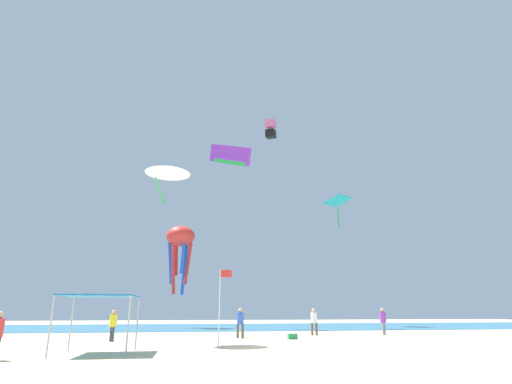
# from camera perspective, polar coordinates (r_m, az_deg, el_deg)

# --- Properties ---
(ground) EXTENTS (110.00, 110.00, 0.10)m
(ground) POSITION_cam_1_polar(r_m,az_deg,el_deg) (19.13, 2.56, -21.69)
(ground) COLOR beige
(ocean_strip) EXTENTS (110.00, 19.51, 0.03)m
(ocean_strip) POSITION_cam_1_polar(r_m,az_deg,el_deg) (44.04, -4.41, -18.65)
(ocean_strip) COLOR teal
(ocean_strip) RESTS_ON ground
(canopy_tent) EXTENTS (2.86, 2.84, 2.28)m
(canopy_tent) POSITION_cam_1_polar(r_m,az_deg,el_deg) (18.32, -21.32, -13.96)
(canopy_tent) COLOR #B2B2B7
(canopy_tent) RESTS_ON ground
(person_near_tent) EXTENTS (0.43, 0.43, 1.80)m
(person_near_tent) POSITION_cam_1_polar(r_m,az_deg,el_deg) (29.53, 8.28, -17.57)
(person_near_tent) COLOR brown
(person_near_tent) RESTS_ON ground
(person_leftmost) EXTENTS (0.40, 0.42, 1.69)m
(person_leftmost) POSITION_cam_1_polar(r_m,az_deg,el_deg) (24.91, -19.74, -17.18)
(person_leftmost) COLOR #33384C
(person_leftmost) RESTS_ON ground
(person_central) EXTENTS (0.43, 0.43, 1.82)m
(person_central) POSITION_cam_1_polar(r_m,az_deg,el_deg) (31.09, 17.69, -16.91)
(person_central) COLOR slate
(person_central) RESTS_ON ground
(person_far_shore) EXTENTS (0.45, 0.43, 1.80)m
(person_far_shore) POSITION_cam_1_polar(r_m,az_deg,el_deg) (26.31, -2.26, -17.87)
(person_far_shore) COLOR brown
(person_far_shore) RESTS_ON ground
(banner_flag) EXTENTS (0.61, 0.06, 3.59)m
(banner_flag) POSITION_cam_1_polar(r_m,az_deg,el_deg) (20.14, -5.03, -15.07)
(banner_flag) COLOR silver
(banner_flag) RESTS_ON ground
(cooler_box) EXTENTS (0.57, 0.37, 0.35)m
(cooler_box) POSITION_cam_1_polar(r_m,az_deg,el_deg) (25.60, 5.23, -19.83)
(cooler_box) COLOR #1E8C4C
(cooler_box) RESTS_ON ground
(kite_parafoil_purple) EXTENTS (3.97, 5.40, 3.85)m
(kite_parafoil_purple) POSITION_cam_1_polar(r_m,az_deg,el_deg) (42.34, -3.80, 5.28)
(kite_parafoil_purple) COLOR purple
(kite_delta_white) EXTENTS (3.56, 3.56, 2.06)m
(kite_delta_white) POSITION_cam_1_polar(r_m,az_deg,el_deg) (23.99, -12.45, 3.11)
(kite_delta_white) COLOR white
(kite_octopus_red) EXTENTS (3.82, 3.82, 6.89)m
(kite_octopus_red) POSITION_cam_1_polar(r_m,az_deg,el_deg) (41.99, -10.74, -6.72)
(kite_octopus_red) COLOR red
(kite_box_pink) EXTENTS (1.44, 1.48, 2.27)m
(kite_box_pink) POSITION_cam_1_polar(r_m,az_deg,el_deg) (46.53, 2.11, 8.99)
(kite_box_pink) COLOR pink
(kite_diamond_teal) EXTENTS (3.47, 3.45, 3.77)m
(kite_diamond_teal) POSITION_cam_1_polar(r_m,az_deg,el_deg) (48.22, 11.57, -1.46)
(kite_diamond_teal) COLOR teal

